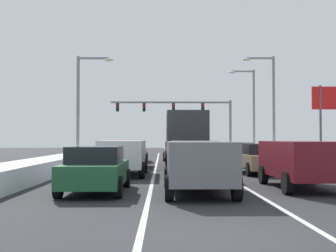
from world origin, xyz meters
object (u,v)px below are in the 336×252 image
Objects in this scene: suv_gray_center_lane_nearest at (198,162)px; box_truck_center_lane_third at (185,136)px; suv_maroon_right_lane_nearest at (301,160)px; street_lamp_right_near at (269,98)px; sedan_black_right_lane_fourth at (223,151)px; street_lamp_right_mid at (250,105)px; roadside_sign_right at (335,106)px; sedan_silver_center_lane_fourth at (175,151)px; sedan_navy_right_lane_third at (237,154)px; sedan_tan_left_lane_fourth at (134,152)px; suv_maroon_left_lane_third at (127,151)px; sedan_green_left_lane_nearest at (96,169)px; street_lamp_left_mid at (83,99)px; traffic_light_gantry at (185,112)px; suv_charcoal_center_lane_second at (193,155)px; sedan_tan_right_lane_second at (261,159)px; suv_white_left_lane_second at (123,154)px.

box_truck_center_lane_third is (0.30, 13.81, 0.88)m from suv_gray_center_lane_nearest.
suv_maroon_right_lane_nearest is 0.58× the size of street_lamp_right_near.
street_lamp_right_mid is at bearing 67.94° from sedan_black_right_lane_fourth.
street_lamp_right_mid is at bearing 88.87° from street_lamp_right_near.
suv_gray_center_lane_nearest is 20.17m from roadside_sign_right.
suv_gray_center_lane_nearest reaches higher than sedan_silver_center_lane_fourth.
box_truck_center_lane_third is at bearing -87.36° from sedan_silver_center_lane_fourth.
sedan_tan_left_lane_fourth is (-7.04, 5.04, 0.00)m from sedan_navy_right_lane_third.
suv_maroon_left_lane_third is 6.46m from sedan_tan_left_lane_fourth.
box_truck_center_lane_third is 1.60× the size of sedan_green_left_lane_nearest.
roadside_sign_right is (10.98, -5.51, 3.25)m from sedan_silver_center_lane_fourth.
roadside_sign_right is (17.77, -1.39, -0.65)m from street_lamp_left_mid.
traffic_light_gantry is at bearing 114.56° from roadside_sign_right.
street_lamp_left_mid is (-3.54, 17.68, 3.91)m from sedan_green_left_lane_nearest.
suv_maroon_left_lane_third is (-3.27, -8.91, 0.25)m from sedan_silver_center_lane_fourth.
traffic_light_gantry reaches higher than box_truck_center_lane_third.
roadside_sign_right reaches higher than box_truck_center_lane_third.
box_truck_center_lane_third is 13.92m from sedan_green_left_lane_nearest.
suv_gray_center_lane_nearest is 6.32m from suv_charcoal_center_lane_second.
street_lamp_right_mid is at bearing 80.03° from sedan_tan_right_lane_second.
sedan_silver_center_lane_fourth is 0.82× the size of roadside_sign_right.
street_lamp_right_near is at bearing 15.37° from street_lamp_left_mid.
suv_white_left_lane_second is at bearing -101.00° from sedan_silver_center_lane_fourth.
suv_gray_center_lane_nearest is 0.58× the size of street_lamp_right_near.
sedan_tan_right_lane_second is 3.92m from suv_charcoal_center_lane_second.
suv_gray_center_lane_nearest is at bearing -91.23° from box_truck_center_lane_third.
roadside_sign_right is at bearing 15.52° from sedan_navy_right_lane_third.
traffic_light_gantry reaches higher than suv_gray_center_lane_nearest.
traffic_light_gantry is at bearing 81.58° from suv_white_left_lane_second.
traffic_light_gantry is (1.55, 15.14, 4.12)m from sedan_silver_center_lane_fourth.
suv_white_left_lane_second is (-3.31, -6.65, -0.88)m from box_truck_center_lane_third.
traffic_light_gantry reaches higher than sedan_green_left_lane_nearest.
suv_gray_center_lane_nearest is (-3.74, -14.73, 0.25)m from sedan_navy_right_lane_third.
sedan_tan_left_lane_fourth is (0.04, 19.34, 0.00)m from sedan_green_left_lane_nearest.
sedan_silver_center_lane_fourth is (-3.70, 1.71, 0.00)m from sedan_black_right_lane_fourth.
suv_white_left_lane_second is 1.09× the size of sedan_tan_left_lane_fourth.
suv_charcoal_center_lane_second is 0.89× the size of roadside_sign_right.
suv_white_left_lane_second is 18.77m from street_lamp_right_near.
traffic_light_gantry is (-2.33, 29.31, 4.12)m from sedan_tan_right_lane_second.
roadside_sign_right is (10.62, 10.40, 3.00)m from suv_charcoal_center_lane_second.
suv_white_left_lane_second reaches higher than sedan_navy_right_lane_third.
suv_white_left_lane_second reaches higher than sedan_black_right_lane_fourth.
sedan_tan_right_lane_second is at bearing -89.19° from sedan_black_right_lane_fourth.
sedan_navy_right_lane_third is 0.92× the size of suv_charcoal_center_lane_second.
traffic_light_gantry is (-2.28, 22.63, 4.12)m from sedan_navy_right_lane_third.
street_lamp_right_mid is at bearing 75.82° from suv_gray_center_lane_nearest.
traffic_light_gantry is at bearing 87.18° from box_truck_center_lane_third.
sedan_black_right_lane_fourth is 0.92× the size of suv_charcoal_center_lane_second.
suv_maroon_right_lane_nearest is 0.56× the size of street_lamp_right_mid.
roadside_sign_right reaches higher than suv_maroon_right_lane_nearest.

